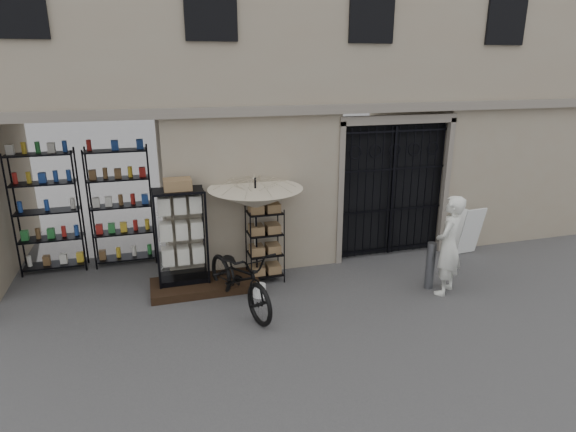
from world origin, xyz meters
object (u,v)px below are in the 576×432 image
object	(u,v)px
market_umbrella	(255,193)
steel_bollard	(430,266)
easel_sign	(466,229)
display_cabinet	(182,241)
white_bucket	(259,290)
shopkeeper	(443,292)
wire_rack	(265,245)
bicycle	(241,307)

from	to	relation	value
market_umbrella	steel_bollard	xyz separation A→B (m)	(3.07, -1.17, -1.35)
steel_bollard	easel_sign	size ratio (longest dim) A/B	0.84
display_cabinet	white_bucket	xyz separation A→B (m)	(1.29, -0.77, -0.83)
market_umbrella	shopkeeper	distance (m)	3.98
wire_rack	white_bucket	size ratio (longest dim) A/B	6.12
easel_sign	market_umbrella	bearing A→B (deg)	177.83
wire_rack	market_umbrella	distance (m)	1.10
white_bucket	easel_sign	xyz separation A→B (m)	(4.93, 0.80, 0.45)
wire_rack	shopkeeper	world-z (taller)	wire_rack
market_umbrella	white_bucket	bearing A→B (deg)	-99.27
easel_sign	white_bucket	bearing A→B (deg)	-175.33
steel_bollard	easel_sign	bearing A→B (deg)	37.93
wire_rack	steel_bollard	size ratio (longest dim) A/B	1.62
shopkeeper	wire_rack	bearing A→B (deg)	-63.38
steel_bollard	display_cabinet	bearing A→B (deg)	163.25
display_cabinet	shopkeeper	xyz separation A→B (m)	(4.64, -1.58, -0.95)
display_cabinet	easel_sign	xyz separation A→B (m)	(6.21, 0.03, -0.38)
display_cabinet	steel_bollard	xyz separation A→B (m)	(4.46, -1.34, -0.49)
white_bucket	display_cabinet	bearing A→B (deg)	148.96
display_cabinet	shopkeeper	distance (m)	4.99
wire_rack	market_umbrella	xyz separation A→B (m)	(-0.18, -0.07, 1.08)
market_umbrella	steel_bollard	bearing A→B (deg)	-20.79
white_bucket	shopkeeper	world-z (taller)	white_bucket
white_bucket	easel_sign	size ratio (longest dim) A/B	0.22
market_umbrella	white_bucket	world-z (taller)	market_umbrella
bicycle	market_umbrella	bearing A→B (deg)	43.54
wire_rack	market_umbrella	world-z (taller)	market_umbrella
shopkeeper	easel_sign	bearing A→B (deg)	-172.14
easel_sign	shopkeeper	bearing A→B (deg)	-139.01
white_bucket	steel_bollard	bearing A→B (deg)	-10.15
wire_rack	bicycle	world-z (taller)	wire_rack
display_cabinet	wire_rack	world-z (taller)	display_cabinet
white_bucket	steel_bollard	distance (m)	3.24
display_cabinet	steel_bollard	bearing A→B (deg)	-17.02
shopkeeper	white_bucket	bearing A→B (deg)	-51.29
wire_rack	white_bucket	distance (m)	0.95
market_umbrella	easel_sign	size ratio (longest dim) A/B	2.31
steel_bollard	shopkeeper	size ratio (longest dim) A/B	0.49
bicycle	shopkeeper	world-z (taller)	bicycle
market_umbrella	steel_bollard	distance (m)	3.55
shopkeeper	easel_sign	size ratio (longest dim) A/B	1.72
wire_rack	shopkeeper	xyz separation A→B (m)	(3.07, -1.48, -0.73)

